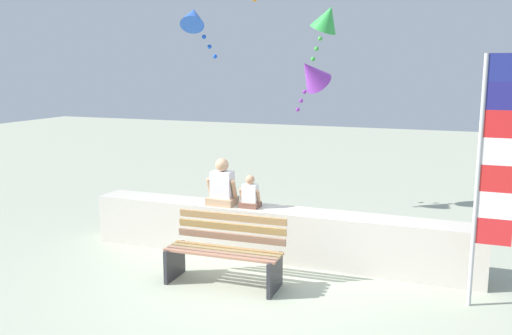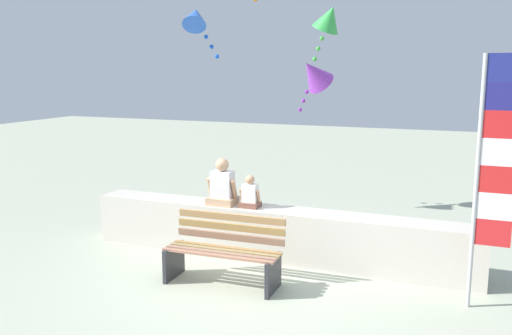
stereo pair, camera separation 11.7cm
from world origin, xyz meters
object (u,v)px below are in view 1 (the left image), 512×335
object	(u,v)px
park_bench	(225,253)
kite_green	(327,19)
person_adult	(222,187)
kite_blue	(193,18)
flag_banner	(492,164)
kite_purple	(311,74)
person_child	(250,195)

from	to	relation	value
park_bench	kite_green	distance (m)	4.86
park_bench	person_adult	distance (m)	1.37
kite_blue	person_adult	bearing A→B (deg)	-53.58
flag_banner	kite_blue	distance (m)	6.14
kite_blue	park_bench	bearing A→B (deg)	-56.94
park_bench	kite_green	size ratio (longest dim) A/B	1.47
kite_blue	kite_purple	distance (m)	2.46
kite_blue	kite_green	xyz separation A→B (m)	(2.41, 0.51, -0.06)
person_adult	person_child	world-z (taller)	person_adult
person_child	park_bench	bearing A→B (deg)	-85.57
person_adult	kite_green	size ratio (longest dim) A/B	0.68
person_adult	flag_banner	size ratio (longest dim) A/B	0.24
person_adult	kite_blue	xyz separation A→B (m)	(-1.47, 1.99, 2.69)
park_bench	flag_banner	bearing A→B (deg)	7.19
park_bench	kite_green	xyz separation A→B (m)	(0.40, 3.59, 3.26)
flag_banner	kite_purple	bearing A→B (deg)	130.61
person_adult	kite_green	bearing A→B (deg)	69.34
flag_banner	kite_blue	bearing A→B (deg)	152.48
kite_blue	kite_green	bearing A→B (deg)	11.91
flag_banner	kite_green	size ratio (longest dim) A/B	2.80
flag_banner	kite_purple	size ratio (longest dim) A/B	2.57
kite_purple	person_adult	bearing A→B (deg)	-100.34
person_child	flag_banner	distance (m)	3.40
park_bench	kite_purple	xyz separation A→B (m)	(0.00, 4.06, 2.29)
person_child	kite_purple	world-z (taller)	kite_purple
park_bench	kite_purple	bearing A→B (deg)	89.94
person_adult	person_child	bearing A→B (deg)	0.04
flag_banner	kite_blue	xyz separation A→B (m)	(-5.15, 2.68, 2.00)
kite_blue	kite_purple	size ratio (longest dim) A/B	0.92
person_child	kite_blue	xyz separation A→B (m)	(-1.92, 1.99, 2.78)
kite_purple	kite_green	bearing A→B (deg)	-49.86
person_child	flag_banner	bearing A→B (deg)	-12.15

